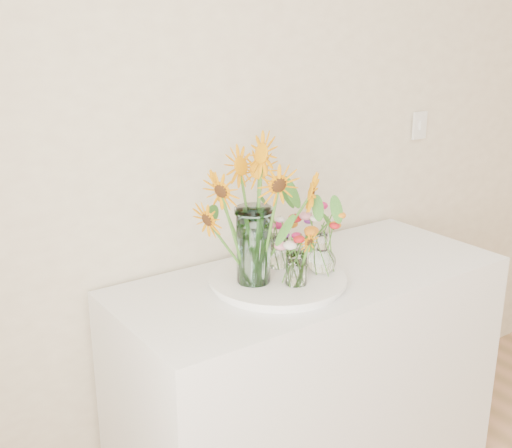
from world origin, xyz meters
name	(u,v)px	position (x,y,z in m)	size (l,w,h in m)	color
counter	(309,387)	(-0.41, 1.93, 0.45)	(1.40, 0.60, 0.90)	white
tray	(278,282)	(-0.57, 1.92, 0.91)	(0.43, 0.43, 0.03)	white
mason_jar	(254,246)	(-0.66, 1.93, 1.05)	(0.11, 0.11, 0.26)	#A1CFD2
sunflower_bouquet	(253,212)	(-0.66, 1.93, 1.17)	(0.69, 0.69, 0.48)	orange
small_vase_a	(296,268)	(-0.56, 1.84, 0.98)	(0.07, 0.07, 0.12)	white
wildflower_posy_a	(296,255)	(-0.56, 1.84, 1.03)	(0.18, 0.18, 0.21)	orange
small_vase_b	(322,253)	(-0.42, 1.88, 0.99)	(0.10, 0.10, 0.14)	white
wildflower_posy_b	(322,240)	(-0.42, 1.88, 1.04)	(0.23, 0.23, 0.23)	orange
small_vase_c	(278,252)	(-0.51, 1.99, 0.98)	(0.07, 0.07, 0.12)	white
wildflower_posy_c	(279,239)	(-0.51, 1.99, 1.03)	(0.19, 0.19, 0.21)	orange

